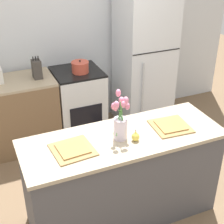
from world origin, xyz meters
The scene contains 11 objects.
ground_plane centered at (0.00, 0.00, 0.00)m, with size 10.00×10.00×0.00m, color brown.
back_wall centered at (0.00, 2.00, 1.35)m, with size 5.20×0.08×2.70m.
kitchen_island centered at (0.00, 0.00, 0.46)m, with size 1.80×0.66×0.91m.
stove_range centered at (0.10, 1.60, 0.46)m, with size 0.60×0.61×0.91m.
refrigerator centered at (1.05, 1.60, 0.91)m, with size 0.68×0.67×1.83m.
flower_vase centered at (-0.03, -0.01, 1.07)m, with size 0.16×0.17×0.43m.
pear_figurine centered at (0.07, -0.10, 0.95)m, with size 0.07×0.07×0.11m.
plate_setting_left centered at (-0.47, -0.02, 0.92)m, with size 0.35×0.35×0.02m.
plate_setting_right centered at (0.47, -0.02, 0.92)m, with size 0.35×0.35×0.02m.
cooking_pot centered at (0.13, 1.54, 0.98)m, with size 0.22×0.22×0.16m.
knife_block centered at (-0.40, 1.58, 1.02)m, with size 0.10×0.14×0.27m.
Camera 1 is at (-1.08, -2.26, 2.55)m, focal length 55.00 mm.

